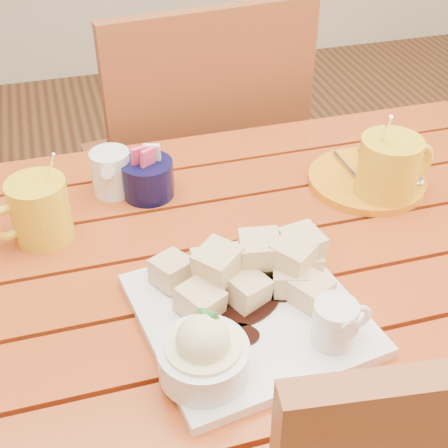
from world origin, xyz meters
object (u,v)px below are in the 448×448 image
object	(u,v)px
orange_saucer	(368,180)
coffee_mug_right	(390,168)
table	(231,320)
coffee_mug_left	(38,210)
dessert_plate	(245,309)
chair_far	(196,168)

from	to	relation	value
orange_saucer	coffee_mug_right	bearing A→B (deg)	-79.44
table	coffee_mug_left	xyz separation A→B (m)	(-0.26, 0.15, 0.16)
table	coffee_mug_right	xyz separation A→B (m)	(0.30, 0.10, 0.17)
dessert_plate	coffee_mug_right	distance (m)	0.39
dessert_plate	coffee_mug_right	size ratio (longest dim) A/B	1.86
dessert_plate	coffee_mug_left	xyz separation A→B (m)	(-0.24, 0.27, 0.02)
chair_far	dessert_plate	bearing A→B (deg)	75.09
table	coffee_mug_left	distance (m)	0.34
dessert_plate	orange_saucer	size ratio (longest dim) A/B	1.54
dessert_plate	coffee_mug_left	bearing A→B (deg)	131.95
table	chair_far	xyz separation A→B (m)	(0.09, 0.61, -0.10)
coffee_mug_right	coffee_mug_left	bearing A→B (deg)	165.45
coffee_mug_left	dessert_plate	bearing A→B (deg)	-69.68
orange_saucer	dessert_plate	bearing A→B (deg)	-139.17
dessert_plate	orange_saucer	xyz separation A→B (m)	(0.31, 0.27, -0.03)
coffee_mug_right	orange_saucer	world-z (taller)	coffee_mug_right
coffee_mug_right	chair_far	xyz separation A→B (m)	(-0.21, 0.51, -0.27)
table	coffee_mug_left	size ratio (longest dim) A/B	8.04
coffee_mug_right	chair_far	world-z (taller)	chair_far
dessert_plate	table	bearing A→B (deg)	81.50
coffee_mug_left	chair_far	distance (m)	0.64
coffee_mug_left	coffee_mug_right	size ratio (longest dim) A/B	0.89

